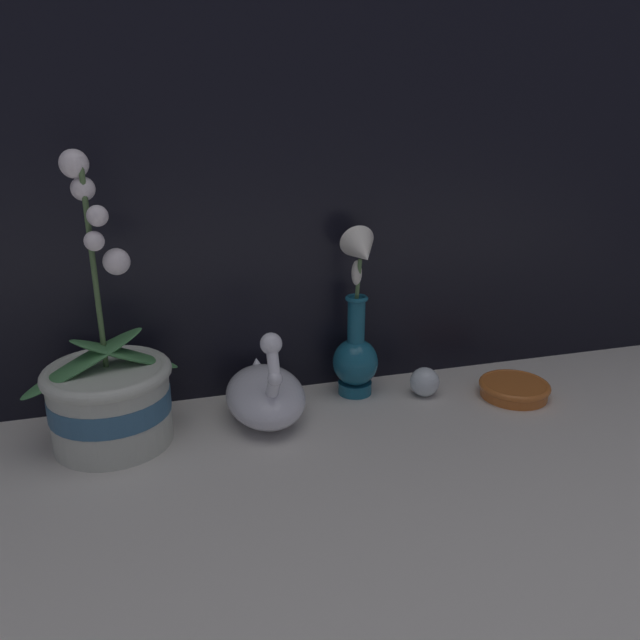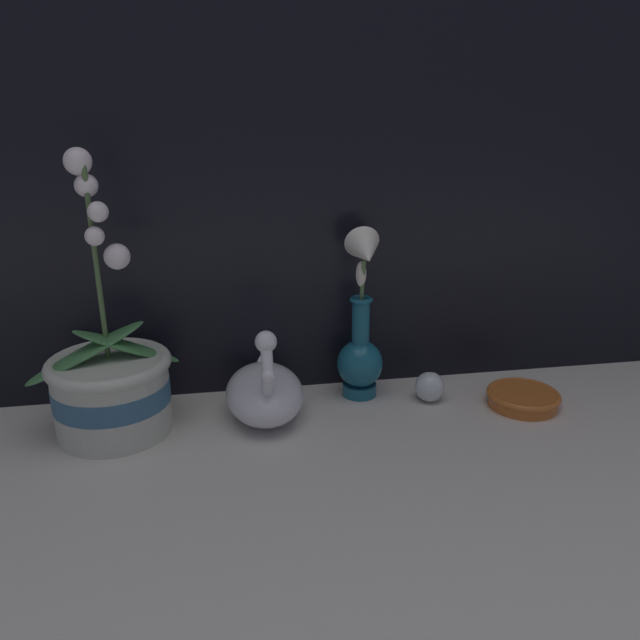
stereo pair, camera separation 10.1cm
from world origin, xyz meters
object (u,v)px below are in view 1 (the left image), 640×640
(orchid_potted_plant, at_px, (109,393))
(glass_sphere, at_px, (425,382))
(amber_dish, at_px, (514,388))
(blue_vase, at_px, (357,335))
(swan_figurine, at_px, (265,393))

(orchid_potted_plant, xyz_separation_m, glass_sphere, (0.53, 0.02, -0.06))
(amber_dish, bearing_deg, blue_vase, 162.42)
(blue_vase, bearing_deg, orchid_potted_plant, -172.32)
(blue_vase, distance_m, glass_sphere, 0.15)
(blue_vase, bearing_deg, glass_sphere, -18.64)
(amber_dish, bearing_deg, swan_figurine, 174.83)
(swan_figurine, height_order, glass_sphere, swan_figurine)
(orchid_potted_plant, relative_size, blue_vase, 1.43)
(blue_vase, bearing_deg, amber_dish, -17.58)
(blue_vase, height_order, amber_dish, blue_vase)
(orchid_potted_plant, bearing_deg, blue_vase, 7.68)
(blue_vase, distance_m, amber_dish, 0.30)
(glass_sphere, xyz_separation_m, amber_dish, (0.15, -0.05, -0.01))
(glass_sphere, distance_m, amber_dish, 0.16)
(swan_figurine, distance_m, blue_vase, 0.19)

